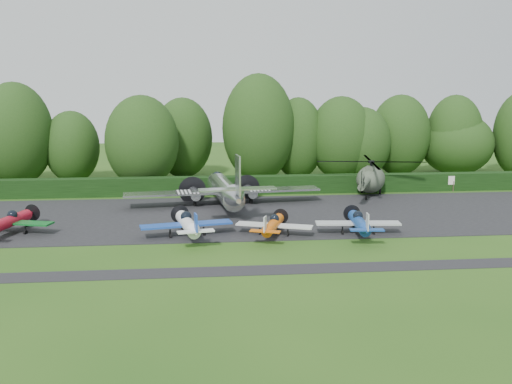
{
  "coord_description": "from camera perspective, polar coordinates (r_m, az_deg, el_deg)",
  "views": [
    {
      "loc": [
        -1.71,
        -41.7,
        12.02
      ],
      "look_at": [
        3.16,
        8.67,
        2.5
      ],
      "focal_mm": 40.0,
      "sensor_mm": 36.0,
      "label": 1
    }
  ],
  "objects": [
    {
      "name": "tree_13",
      "position": [
        81.93,
        19.44,
        4.56
      ],
      "size": [
        9.64,
        9.64,
        8.39
      ],
      "color": "black",
      "rests_on": "ground"
    },
    {
      "name": "tree_2",
      "position": [
        78.91,
        14.19,
        5.52
      ],
      "size": [
        8.01,
        8.01,
        10.81
      ],
      "color": "black",
      "rests_on": "ground"
    },
    {
      "name": "tree_3",
      "position": [
        68.86,
        -11.34,
        4.97
      ],
      "size": [
        8.66,
        8.66,
        10.92
      ],
      "color": "black",
      "rests_on": "ground"
    },
    {
      "name": "tree_8",
      "position": [
        74.19,
        8.48,
        5.36
      ],
      "size": [
        8.18,
        8.18,
        10.66
      ],
      "color": "black",
      "rests_on": "ground"
    },
    {
      "name": "tree_11",
      "position": [
        74.4,
        -17.93,
        4.3
      ],
      "size": [
        6.74,
        6.74,
        8.94
      ],
      "color": "black",
      "rests_on": "ground"
    },
    {
      "name": "tree_4",
      "position": [
        75.23,
        -7.33,
        5.38
      ],
      "size": [
        7.7,
        7.7,
        10.47
      ],
      "color": "black",
      "rests_on": "ground"
    },
    {
      "name": "tree_0",
      "position": [
        71.34,
        0.24,
        6.4
      ],
      "size": [
        9.01,
        9.01,
        13.47
      ],
      "color": "black",
      "rests_on": "ground"
    },
    {
      "name": "taxiway_verge",
      "position": [
        37.71,
        -2.66,
        -7.94
      ],
      "size": [
        70.0,
        2.0,
        0.0
      ],
      "primitive_type": "cube",
      "color": "black",
      "rests_on": "ground"
    },
    {
      "name": "ground",
      "position": [
        43.43,
        -3.06,
        -5.43
      ],
      "size": [
        160.0,
        160.0,
        0.0
      ],
      "primitive_type": "plane",
      "color": "#234C15",
      "rests_on": "ground"
    },
    {
      "name": "light_plane_white",
      "position": [
        45.68,
        -6.86,
        -3.16
      ],
      "size": [
        7.33,
        7.71,
        2.82
      ],
      "rotation": [
        0.0,
        0.0,
        -0.2
      ],
      "color": "white",
      "rests_on": "ground"
    },
    {
      "name": "light_plane_orange",
      "position": [
        45.79,
        1.72,
        -3.28
      ],
      "size": [
        6.21,
        6.53,
        2.39
      ],
      "rotation": [
        0.0,
        0.0,
        0.33
      ],
      "color": "#DC5E0C",
      "rests_on": "ground"
    },
    {
      "name": "tree_7",
      "position": [
        74.61,
        -22.89,
        5.35
      ],
      "size": [
        8.73,
        8.73,
        12.44
      ],
      "color": "black",
      "rests_on": "ground"
    },
    {
      "name": "light_plane_blue",
      "position": [
        46.8,
        10.25,
        -3.01
      ],
      "size": [
        6.87,
        7.22,
        2.64
      ],
      "rotation": [
        0.0,
        0.0,
        0.09
      ],
      "color": "navy",
      "rests_on": "ground"
    },
    {
      "name": "apron",
      "position": [
        53.11,
        -3.54,
        -2.44
      ],
      "size": [
        70.0,
        18.0,
        0.01
      ],
      "primitive_type": "cube",
      "color": "black",
      "rests_on": "ground"
    },
    {
      "name": "tree_12",
      "position": [
        74.97,
        10.45,
        4.83
      ],
      "size": [
        7.62,
        7.62,
        9.3
      ],
      "color": "black",
      "rests_on": "ground"
    },
    {
      "name": "helicopter",
      "position": [
        64.14,
        11.43,
        1.51
      ],
      "size": [
        11.9,
        13.94,
        3.83
      ],
      "rotation": [
        0.0,
        0.0,
        0.42
      ],
      "color": "#3D4737",
      "rests_on": "ground"
    },
    {
      "name": "hedgerow",
      "position": [
        63.87,
        -3.89,
        -0.22
      ],
      "size": [
        90.0,
        1.6,
        2.0
      ],
      "primitive_type": "cube",
      "color": "black",
      "rests_on": "ground"
    },
    {
      "name": "transport_plane",
      "position": [
        56.39,
        -3.13,
        0.16
      ],
      "size": [
        19.8,
        15.18,
        6.35
      ],
      "rotation": [
        0.0,
        0.0,
        -0.11
      ],
      "color": "silver",
      "rests_on": "ground"
    },
    {
      "name": "tree_10",
      "position": [
        81.32,
        19.2,
        5.38
      ],
      "size": [
        7.41,
        7.41,
        10.79
      ],
      "color": "black",
      "rests_on": "ground"
    },
    {
      "name": "sign_board",
      "position": [
        68.62,
        17.99,
        1.06
      ],
      "size": [
        3.15,
        0.12,
        1.77
      ],
      "rotation": [
        0.0,
        0.0,
        0.1
      ],
      "color": "#3F3326",
      "rests_on": "ground"
    },
    {
      "name": "tree_9",
      "position": [
        73.67,
        4.22,
        5.35
      ],
      "size": [
        6.68,
        6.68,
        10.52
      ],
      "color": "black",
      "rests_on": "ground"
    },
    {
      "name": "light_plane_red",
      "position": [
        50.52,
        -23.51,
        -2.73
      ],
      "size": [
        6.88,
        7.23,
        2.64
      ],
      "rotation": [
        0.0,
        0.0,
        0.28
      ],
      "color": "maroon",
      "rests_on": "ground"
    }
  ]
}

